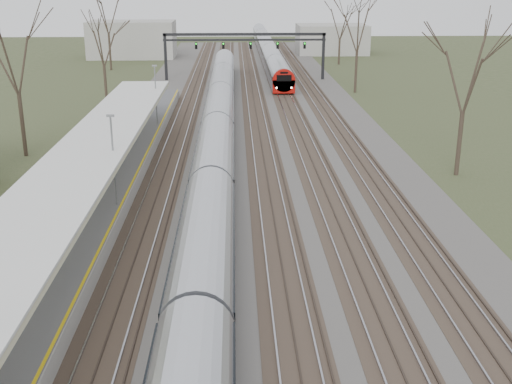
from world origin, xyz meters
TOP-DOWN VIEW (x-y plane):
  - track_bed at (0.26, 55.00)m, footprint 24.00×160.00m
  - platform at (-9.05, 37.50)m, footprint 3.50×69.00m
  - canopy at (-9.05, 32.99)m, footprint 4.10×50.00m
  - signal_gantry at (0.29, 84.99)m, footprint 21.00×0.59m
  - tree_west_far at (-17.00, 48.00)m, footprint 5.50×5.50m
  - tree_east_far at (14.00, 42.00)m, footprint 5.00×5.00m
  - train_near at (-2.50, 49.29)m, footprint 2.62×90.21m
  - train_far at (4.50, 110.52)m, footprint 2.62×75.21m

SIDE VIEW (x-z plane):
  - track_bed at x=0.26m, z-range -0.05..0.17m
  - platform at x=-9.05m, z-range 0.00..1.00m
  - train_near at x=-2.50m, z-range -0.05..3.00m
  - train_far at x=4.50m, z-range -0.05..3.00m
  - canopy at x=-9.05m, z-range 2.37..5.48m
  - signal_gantry at x=0.29m, z-range 1.87..7.95m
  - tree_east_far at x=14.00m, z-range 2.14..12.44m
  - tree_west_far at x=-17.00m, z-range 2.35..13.68m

